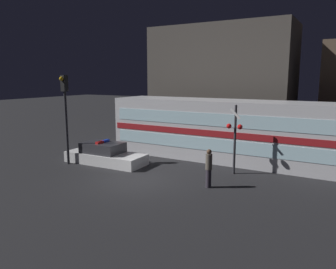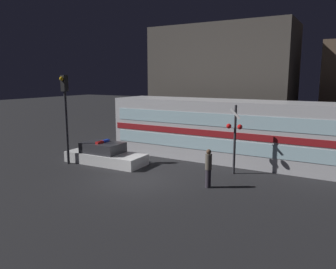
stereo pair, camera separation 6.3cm
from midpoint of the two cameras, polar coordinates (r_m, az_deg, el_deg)
name	(u,v)px [view 2 (the right image)]	position (r m, az deg, el deg)	size (l,w,h in m)	color
ground_plane	(136,180)	(16.20, -5.47, -7.97)	(120.00, 120.00, 0.00)	black
train	(228,130)	(20.10, 10.55, 0.72)	(14.76, 3.17, 3.62)	silver
police_car	(105,155)	(19.57, -10.83, -3.50)	(4.87, 1.98, 1.33)	silver
pedestrian	(208,168)	(15.00, 7.17, -5.81)	(0.30, 0.30, 1.79)	#2D2833
crossing_signal_near	(235,134)	(17.06, 11.62, 0.05)	(0.84, 0.33, 3.59)	#2D2D33
traffic_light_corner	(65,106)	(19.43, -17.35, 4.78)	(0.30, 0.46, 5.09)	#2D2D33
building_left	(221,84)	(26.48, 9.36, 8.62)	(10.85, 4.67, 8.86)	#47423D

